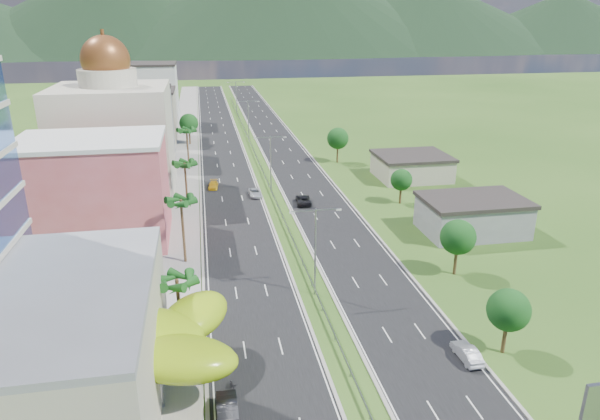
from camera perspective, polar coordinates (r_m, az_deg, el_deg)
ground at (r=57.02m, az=3.73°, el=-13.72°), size 500.00×500.00×0.00m
road_left at (r=139.62m, az=-8.34°, el=6.64°), size 11.00×260.00×0.04m
road_right at (r=140.92m, az=-2.20°, el=6.96°), size 11.00×260.00×0.04m
sidewalk_left at (r=139.61m, az=-12.26°, el=6.41°), size 7.00×260.00×0.12m
median_guardrail at (r=122.51m, az=-4.46°, el=5.22°), size 0.10×216.06×0.76m
streetlight_median_b at (r=62.37m, az=1.64°, el=-3.52°), size 6.04×0.25×11.00m
streetlight_median_c at (r=99.83m, az=-3.16°, el=5.49°), size 6.04×0.25×11.00m
streetlight_median_d at (r=143.61m, az=-5.54°, el=9.87°), size 6.04×0.25×11.00m
streetlight_median_e at (r=187.97m, az=-6.82°, el=12.18°), size 6.04×0.25×11.00m
lime_canopy at (r=50.24m, az=-18.27°, el=-13.13°), size 18.00×15.00×7.40m
pink_shophouse at (r=83.08m, az=-20.99°, el=1.73°), size 20.00×15.00×15.00m
domed_building at (r=104.15m, az=-19.19°, el=7.63°), size 20.00×20.00×28.70m
midrise_grey at (r=128.97m, az=-17.09°, el=8.51°), size 16.00×15.00×16.00m
midrise_beige at (r=150.77m, az=-16.20°, el=9.56°), size 16.00×15.00×13.00m
midrise_white at (r=173.05m, az=-15.63°, el=11.70°), size 16.00×15.00×18.00m
shed_near at (r=86.52m, az=17.90°, el=-0.71°), size 15.00×10.00×5.00m
shed_far at (r=113.24m, az=11.81°, el=4.46°), size 14.00×12.00×4.40m
palm_tree_b at (r=53.92m, az=-12.98°, el=-7.65°), size 3.60×3.60×8.10m
palm_tree_c at (r=71.81m, az=-12.58°, el=0.69°), size 3.60×3.60×9.60m
palm_tree_d at (r=94.11m, az=-12.20°, el=4.67°), size 3.60×3.60×8.60m
palm_tree_e at (r=118.28m, az=-12.01°, el=8.14°), size 3.60×3.60×9.40m
leafy_tree_lfar at (r=143.34m, az=-11.78°, el=9.05°), size 4.90×4.90×8.05m
leafy_tree_ra at (r=56.42m, az=21.36°, el=-9.92°), size 4.20×4.20×6.90m
leafy_tree_rb at (r=70.86m, az=16.50°, el=-2.81°), size 4.55×4.55×7.47m
leafy_tree_rc at (r=96.38m, az=10.76°, el=3.17°), size 3.85×3.85×6.33m
leafy_tree_rd at (r=122.57m, az=4.05°, el=7.62°), size 4.90×4.90×8.05m
mountain_ridge at (r=502.15m, az=-2.28°, el=16.28°), size 860.00×140.00×90.00m
car_dark_left at (r=47.39m, az=-7.74°, el=-20.65°), size 1.82×5.02×1.64m
car_silver_mid_left at (r=99.95m, az=-4.82°, el=1.85°), size 2.26×4.73×1.30m
car_yellow_far_left at (r=105.70m, az=-9.23°, el=2.65°), size 2.13×4.44×1.25m
car_silver_right at (r=56.22m, az=17.37°, el=-14.33°), size 1.59×4.36×1.43m
car_dark_far_right at (r=95.49m, az=0.36°, el=1.11°), size 2.99×5.62×1.50m
motorcycle at (r=50.39m, az=-7.18°, el=-18.08°), size 0.81×1.97×1.23m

